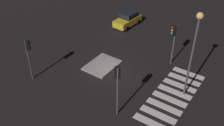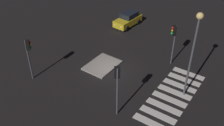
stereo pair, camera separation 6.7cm
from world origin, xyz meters
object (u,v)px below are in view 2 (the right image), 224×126
at_px(traffic_light_south, 117,80).
at_px(street_lamp, 194,43).
at_px(traffic_light_east, 174,36).
at_px(traffic_light_west, 29,50).
at_px(traffic_island, 102,65).
at_px(car_yellow, 128,19).

height_order(traffic_light_south, street_lamp, street_lamp).
bearing_deg(traffic_light_east, traffic_light_west, -2.06).
bearing_deg(traffic_island, traffic_light_west, 142.14).
distance_m(car_yellow, street_lamp, 15.35).
xyz_separation_m(traffic_light_south, traffic_light_east, (9.22, -0.62, -0.15)).
distance_m(traffic_island, traffic_light_west, 7.64).
bearing_deg(traffic_light_south, street_lamp, -73.54).
height_order(car_yellow, traffic_light_south, traffic_light_south).
bearing_deg(car_yellow, traffic_island, 20.86).
distance_m(traffic_light_south, street_lamp, 6.83).
bearing_deg(traffic_light_west, street_lamp, -18.35).
height_order(traffic_island, traffic_light_south, traffic_light_south).
xyz_separation_m(traffic_island, street_lamp, (0.61, -8.80, 5.34)).
bearing_deg(traffic_island, traffic_light_south, -133.41).
distance_m(car_yellow, traffic_light_east, 10.19).
bearing_deg(traffic_light_west, traffic_island, 8.75).
xyz_separation_m(traffic_light_west, traffic_light_east, (9.95, -9.93, 0.14)).
distance_m(traffic_light_west, street_lamp, 14.59).
height_order(traffic_light_west, traffic_light_east, traffic_light_east).
bearing_deg(street_lamp, traffic_island, 93.95).
xyz_separation_m(traffic_light_east, street_lamp, (-3.84, -3.14, 2.06)).
distance_m(traffic_island, traffic_light_south, 7.74).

